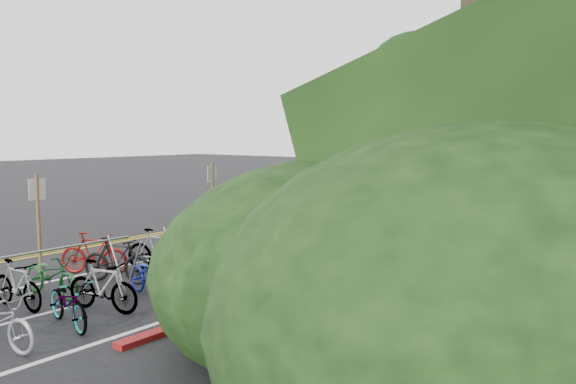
# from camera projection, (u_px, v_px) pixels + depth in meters

# --- Properties ---
(ground) EXTENTS (120.00, 120.00, 0.00)m
(ground) POSITION_uv_depth(u_px,v_px,m) (49.00, 271.00, 13.79)
(ground) COLOR black
(ground) RESTS_ON ground
(road_markings) EXTENTS (7.47, 80.00, 0.01)m
(road_markings) POSITION_uv_depth(u_px,v_px,m) (311.00, 223.00, 21.27)
(road_markings) COLOR gold
(road_markings) RESTS_ON ground
(red_curb) EXTENTS (0.25, 28.00, 0.10)m
(red_curb) POSITION_uv_depth(u_px,v_px,m) (460.00, 229.00, 19.62)
(red_curb) COLOR maroon
(red_curb) RESTS_ON ground
(bike_rack_front) EXTENTS (1.17, 3.15, 1.23)m
(bike_rack_front) POSITION_uv_depth(u_px,v_px,m) (58.00, 265.00, 10.51)
(bike_rack_front) COLOR #94979F
(bike_rack_front) RESTS_ON ground
(bike_racks_rest) EXTENTS (1.14, 23.00, 1.17)m
(bike_racks_rest) POSITION_uv_depth(u_px,v_px,m) (404.00, 198.00, 21.98)
(bike_racks_rest) COLOR #94979F
(bike_racks_rest) RESTS_ON ground
(signpost_near) EXTENTS (0.08, 0.40, 2.41)m
(signpost_near) POSITION_uv_depth(u_px,v_px,m) (38.00, 218.00, 13.13)
(signpost_near) COLOR brown
(signpost_near) RESTS_ON ground
(signposts_rest) EXTENTS (0.08, 18.40, 2.50)m
(signposts_rest) POSITION_uv_depth(u_px,v_px,m) (364.00, 179.00, 24.19)
(signposts_rest) COLOR brown
(signposts_rest) RESTS_ON ground
(bike_front) EXTENTS (1.25, 1.74, 1.03)m
(bike_front) POSITION_uv_depth(u_px,v_px,m) (94.00, 253.00, 13.38)
(bike_front) COLOR maroon
(bike_front) RESTS_ON ground
(bike_valet) EXTENTS (3.19, 11.37, 1.06)m
(bike_valet) POSITION_uv_depth(u_px,v_px,m) (177.00, 258.00, 13.05)
(bike_valet) COLOR navy
(bike_valet) RESTS_ON ground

